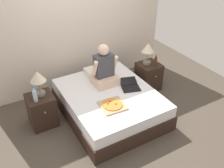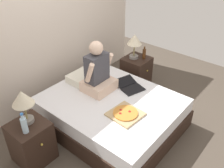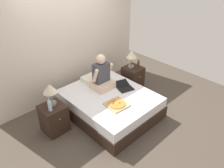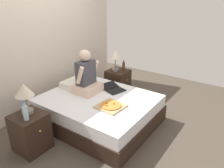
# 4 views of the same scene
# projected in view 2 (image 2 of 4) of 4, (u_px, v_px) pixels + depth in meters

# --- Properties ---
(ground_plane) EXTENTS (5.93, 5.93, 0.00)m
(ground_plane) POSITION_uv_depth(u_px,v_px,m) (111.00, 124.00, 3.86)
(ground_plane) COLOR #4C4238
(wall_back) EXTENTS (3.93, 0.12, 2.50)m
(wall_back) POSITION_uv_depth(u_px,v_px,m) (46.00, 28.00, 3.88)
(wall_back) COLOR beige
(wall_back) RESTS_ON ground
(bed) EXTENTS (1.56, 1.90, 0.49)m
(bed) POSITION_uv_depth(u_px,v_px,m) (111.00, 112.00, 3.73)
(bed) COLOR black
(bed) RESTS_ON ground
(nightstand_left) EXTENTS (0.44, 0.47, 0.58)m
(nightstand_left) POSITION_uv_depth(u_px,v_px,m) (32.00, 142.00, 3.15)
(nightstand_left) COLOR black
(nightstand_left) RESTS_ON ground
(lamp_on_left_nightstand) EXTENTS (0.26, 0.26, 0.45)m
(lamp_on_left_nightstand) POSITION_uv_depth(u_px,v_px,m) (23.00, 100.00, 2.87)
(lamp_on_left_nightstand) COLOR gray
(lamp_on_left_nightstand) RESTS_ON nightstand_left
(water_bottle) EXTENTS (0.07, 0.07, 0.28)m
(water_bottle) POSITION_uv_depth(u_px,v_px,m) (24.00, 125.00, 2.83)
(water_bottle) COLOR silver
(water_bottle) RESTS_ON nightstand_left
(nightstand_right) EXTENTS (0.44, 0.47, 0.58)m
(nightstand_right) POSITION_uv_depth(u_px,v_px,m) (136.00, 72.00, 4.63)
(nightstand_right) COLOR black
(nightstand_right) RESTS_ON ground
(lamp_on_right_nightstand) EXTENTS (0.26, 0.26, 0.45)m
(lamp_on_right_nightstand) POSITION_uv_depth(u_px,v_px,m) (135.00, 41.00, 4.30)
(lamp_on_right_nightstand) COLOR gray
(lamp_on_right_nightstand) RESTS_ON nightstand_right
(beer_bottle) EXTENTS (0.06, 0.06, 0.23)m
(beer_bottle) POSITION_uv_depth(u_px,v_px,m) (144.00, 54.00, 4.41)
(beer_bottle) COLOR #512D14
(beer_bottle) RESTS_ON nightstand_right
(pillow) EXTENTS (0.52, 0.34, 0.12)m
(pillow) POSITION_uv_depth(u_px,v_px,m) (84.00, 76.00, 4.01)
(pillow) COLOR silver
(pillow) RESTS_ON bed
(person_seated) EXTENTS (0.47, 0.40, 0.78)m
(person_seated) POSITION_uv_depth(u_px,v_px,m) (98.00, 73.00, 3.65)
(person_seated) COLOR beige
(person_seated) RESTS_ON bed
(laptop) EXTENTS (0.43, 0.49, 0.07)m
(laptop) POSITION_uv_depth(u_px,v_px,m) (130.00, 87.00, 3.82)
(laptop) COLOR black
(laptop) RESTS_ON bed
(pizza_box) EXTENTS (0.43, 0.43, 0.05)m
(pizza_box) POSITION_uv_depth(u_px,v_px,m) (125.00, 114.00, 3.28)
(pizza_box) COLOR tan
(pizza_box) RESTS_ON bed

